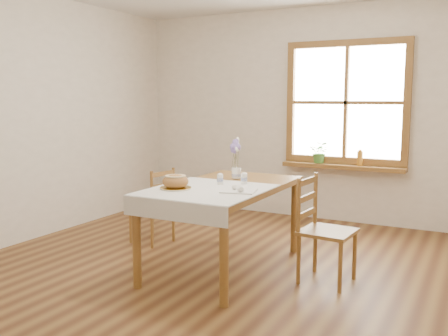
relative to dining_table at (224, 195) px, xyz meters
The scene contains 18 objects.
ground 0.73m from the dining_table, 90.00° to the right, with size 5.00×5.00×0.00m, color brown.
room_walls 1.08m from the dining_table, 90.00° to the right, with size 4.60×5.10×2.65m.
window 2.36m from the dining_table, 77.02° to the left, with size 1.46×0.08×1.46m.
window_sill 2.16m from the dining_table, 76.61° to the left, with size 1.46×0.20×0.05m.
dining_table is the anchor object (origin of this frame).
table_linen 0.32m from the dining_table, 90.00° to the right, with size 0.91×0.99×0.01m, color silver.
chair_left 1.13m from the dining_table, 160.99° to the left, with size 0.37×0.39×0.79m, color brown, non-canonical shape.
chair_right 0.94m from the dining_table, ahead, with size 0.41×0.43×0.87m, color brown, non-canonical shape.
bread_plate 0.48m from the dining_table, 120.83° to the right, with size 0.25×0.25×0.01m, color silver.
bread_loaf 0.50m from the dining_table, 120.83° to the right, with size 0.22×0.22×0.12m, color olive.
egg_napkin 0.40m from the dining_table, 44.36° to the right, with size 0.27×0.23×0.01m, color silver.
eggs 0.41m from the dining_table, 44.36° to the right, with size 0.21×0.18×0.05m, color white, non-canonical shape.
salt_shaker 0.16m from the dining_table, 99.98° to the right, with size 0.05×0.05×0.10m, color silver.
pepper_shaker 0.23m from the dining_table, 25.83° to the left, with size 0.05×0.05×0.10m, color silver.
flower_vase 0.37m from the dining_table, 98.55° to the left, with size 0.09×0.09×0.10m, color silver.
lavender_bouquet 0.48m from the dining_table, 98.55° to the left, with size 0.15×0.15×0.29m, color #6C589C, non-canonical shape.
potted_plant 2.12m from the dining_table, 84.08° to the left, with size 0.24×0.26×0.21m, color #427E32.
amber_bottle 2.22m from the dining_table, 71.55° to the left, with size 0.07×0.07×0.19m, color #B37421.
Camera 1 is at (2.00, -3.49, 1.50)m, focal length 40.00 mm.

